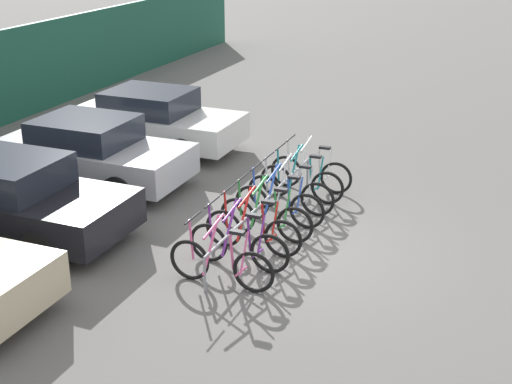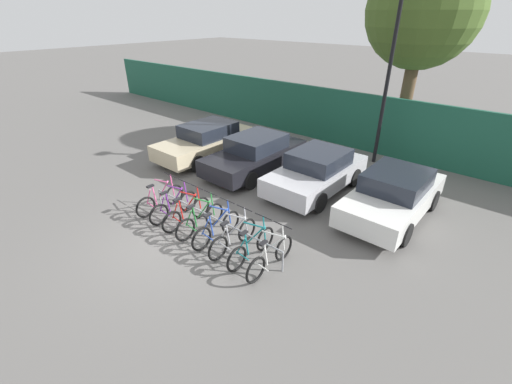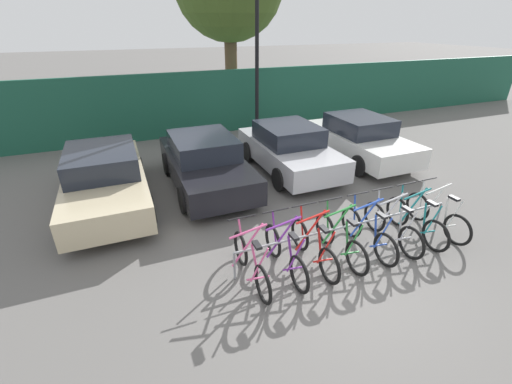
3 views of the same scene
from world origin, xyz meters
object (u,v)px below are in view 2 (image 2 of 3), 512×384
bicycle_pink (160,199)px  bicycle_purple (174,206)px  bicycle_silver (233,237)px  bicycle_red (187,213)px  car_white (393,195)px  car_silver (317,171)px  lamp_post (391,60)px  bicycle_green (200,220)px  bicycle_white (270,257)px  tree_behind_hoarding (424,11)px  bicycle_teal (252,247)px  car_black (255,154)px  car_beige (207,140)px  bike_rack (212,218)px  bicycle_blue (217,229)px

bicycle_pink → bicycle_purple: 0.66m
bicycle_silver → bicycle_red: bearing=177.2°
car_white → car_silver: bearing=-179.5°
lamp_post → bicycle_purple: bearing=-108.8°
bicycle_pink → bicycle_silver: size_ratio=1.00×
bicycle_green → bicycle_purple: bearing=179.2°
bicycle_white → car_silver: (-1.39, 4.26, 0.31)m
bicycle_red → lamp_post: size_ratio=0.24×
bicycle_red → bicycle_purple: bearing=-179.4°
bicycle_silver → tree_behind_hoarding: 11.91m
bicycle_red → bicycle_green: 0.58m
bicycle_red → tree_behind_hoarding: size_ratio=0.22×
bicycle_red → bicycle_silver: 1.83m
bicycle_teal → lamp_post: bearing=89.4°
bicycle_purple → bicycle_teal: size_ratio=1.00×
car_black → car_silver: 2.61m
car_black → car_white: same height
bicycle_silver → tree_behind_hoarding: bearing=86.0°
bicycle_green → car_beige: 5.70m
bicycle_green → bicycle_white: same height
bicycle_red → car_black: car_black is taller
bicycle_green → car_black: 4.42m
bicycle_green → car_black: (-1.55, 4.12, 0.31)m
bicycle_red → bicycle_silver: bearing=0.6°
car_beige → car_black: bearing=3.0°
bicycle_white → tree_behind_hoarding: bearing=98.6°
bicycle_purple → car_silver: (2.22, 4.26, 0.31)m
bike_rack → car_beige: size_ratio=1.07×
bicycle_silver → bicycle_white: 1.20m
bicycle_pink → car_beige: (-2.24, 3.99, 0.31)m
bicycle_purple → bicycle_blue: 1.81m
bicycle_pink → bicycle_white: 4.27m
bicycle_blue → bicycle_purple: bearing=-177.2°
bike_rack → bicycle_red: 0.92m
bicycle_red → car_white: size_ratio=0.42×
car_silver → car_white: size_ratio=0.98×
bicycle_purple → tree_behind_hoarding: bearing=73.3°
tree_behind_hoarding → bicycle_white: bearing=-84.8°
bicycle_blue → bicycle_white: same height
lamp_post → car_white: bearing=-60.4°
bicycle_pink → car_white: size_ratio=0.42×
car_black → bicycle_white: bearing=-45.9°
bicycle_red → bicycle_teal: (2.45, 0.00, 0.00)m
bicycle_green → car_black: size_ratio=0.40×
bicycle_red → car_beige: (-3.48, 3.99, 0.31)m
bicycle_red → bicycle_teal: bearing=0.6°
car_beige → car_white: bearing=2.1°
bicycle_purple → car_white: bearing=38.7°
bicycle_red → bicycle_blue: bearing=0.6°
bicycle_silver → tree_behind_hoarding: (0.22, 10.77, 5.08)m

